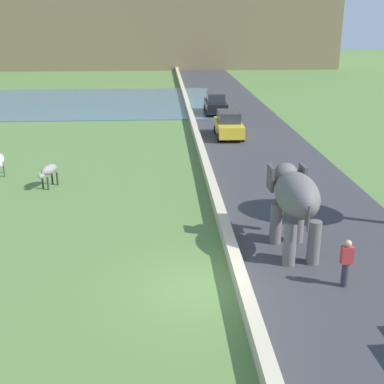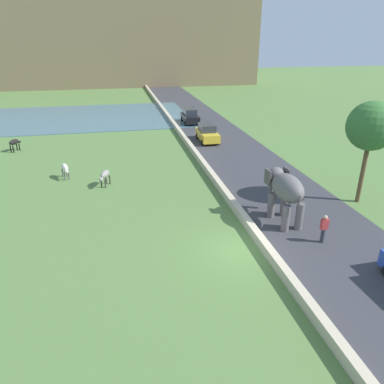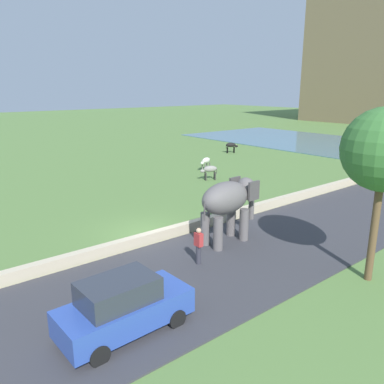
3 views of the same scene
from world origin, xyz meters
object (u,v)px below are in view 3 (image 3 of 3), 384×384
object	(u,v)px
car_blue	(124,306)
cow_black	(231,145)
cow_grey	(210,170)
elephant	(229,201)
person_beside_elephant	(199,245)
cow_white	(206,161)

from	to	relation	value
car_blue	cow_black	distance (m)	33.74
cow_black	cow_grey	distance (m)	13.56
elephant	cow_black	xyz separation A→B (m)	(-18.55, 18.47, -1.20)
person_beside_elephant	car_blue	size ratio (longest dim) A/B	0.40
elephant	person_beside_elephant	distance (m)	3.09
cow_black	cow_white	distance (m)	10.08
cow_grey	elephant	bearing A→B (deg)	-37.54
cow_black	elephant	bearing A→B (deg)	-44.88
elephant	cow_white	xyz separation A→B (m)	(-13.13, 9.98, -1.20)
cow_white	cow_grey	world-z (taller)	same
elephant	person_beside_elephant	size ratio (longest dim) A/B	2.14
cow_black	cow_white	bearing A→B (deg)	-57.45
car_blue	cow_grey	world-z (taller)	car_blue
cow_black	cow_white	world-z (taller)	same
cow_grey	cow_black	bearing A→B (deg)	128.19
elephant	cow_grey	bearing A→B (deg)	142.46
elephant	person_beside_elephant	world-z (taller)	elephant
cow_grey	car_blue	bearing A→B (deg)	-48.68
cow_black	cow_grey	world-z (taller)	same
person_beside_elephant	cow_black	world-z (taller)	person_beside_elephant
elephant	cow_black	world-z (taller)	elephant
elephant	person_beside_elephant	bearing A→B (deg)	-69.10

